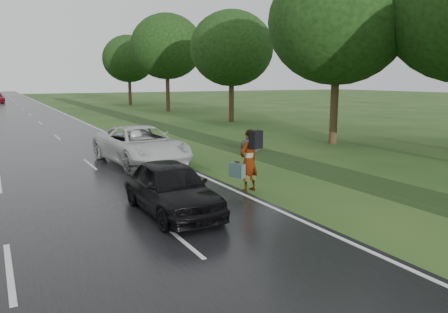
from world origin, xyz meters
name	(u,v)px	position (x,y,z in m)	size (l,w,h in m)	color
ground	(10,273)	(0.00, 0.00, 0.00)	(220.00, 220.00, 0.00)	#1E4016
edge_stripe_east	(57,110)	(6.75, 45.00, 0.04)	(0.12, 180.00, 0.01)	silver
drainage_ditch	(184,132)	(11.50, 18.71, 0.04)	(2.20, 120.00, 0.56)	black
tree_east_b	(338,22)	(17.00, 10.00, 6.68)	(7.60, 7.60, 10.11)	#3D2F19
tree_east_c	(232,48)	(18.20, 24.00, 6.14)	(7.00, 7.00, 9.29)	#3D2F19
tree_east_d	(167,47)	(17.80, 38.00, 7.15)	(8.00, 8.00, 10.76)	#3D2F19
tree_east_f	(129,59)	(17.50, 52.00, 6.37)	(7.20, 7.20, 9.62)	#3D2F19
pedestrian	(249,160)	(7.18, 3.09, 1.05)	(1.04, 0.80, 2.03)	#A5998C
white_pickup	(141,145)	(5.50, 9.20, 0.84)	(2.65, 5.74, 1.60)	silver
dark_sedan	(171,187)	(4.07, 2.00, 0.75)	(1.68, 4.17, 1.42)	black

